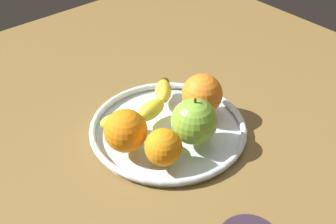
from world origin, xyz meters
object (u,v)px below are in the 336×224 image
fruit_bowl (168,128)px  banana (146,106)px  orange_front_right (163,147)px  orange_back_right (125,130)px  apple (194,121)px  orange_front_left (202,94)px

fruit_bowl → banana: bearing=98.7°
fruit_bowl → orange_front_right: orange_front_right is taller
orange_back_right → orange_front_right: size_ratio=1.19×
banana → orange_back_right: bearing=-158.8°
fruit_bowl → apple: bearing=-82.5°
apple → orange_front_right: 7.73cm
fruit_bowl → banana: size_ratio=1.48×
orange_front_left → fruit_bowl: bearing=173.4°
apple → banana: bearing=98.1°
apple → orange_front_right: (-7.63, -0.82, -0.94)cm
fruit_bowl → orange_back_right: 10.53cm
banana → orange_front_left: (8.50, -6.38, 2.25)cm
apple → orange_front_left: bearing=36.7°
apple → orange_back_right: 12.03cm
fruit_bowl → apple: apple is taller
banana → orange_front_right: (-6.00, -12.32, 1.51)cm
banana → orange_back_right: (-8.62, -5.22, 2.09)cm
orange_front_left → orange_back_right: 17.16cm
fruit_bowl → banana: 6.10cm
orange_front_right → orange_front_left: bearing=22.3°
orange_front_left → orange_front_right: orange_front_left is taller
orange_front_left → orange_front_right: 15.69cm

